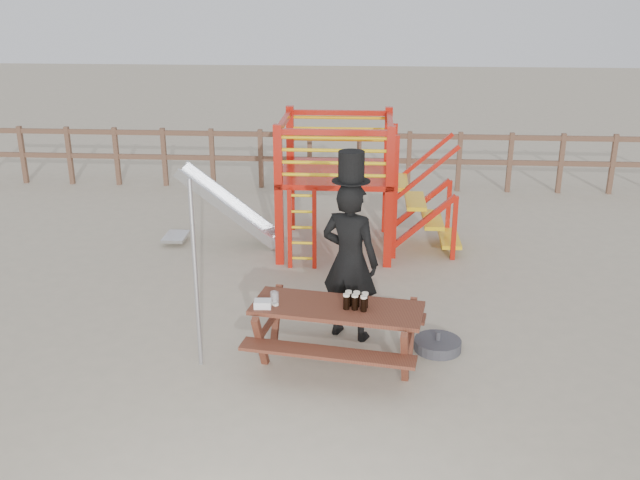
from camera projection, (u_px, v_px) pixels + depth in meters
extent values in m
plane|color=tan|center=(303.00, 356.00, 8.04)|extent=(60.00, 60.00, 0.00)
cube|color=brown|center=(334.00, 135.00, 14.23)|extent=(15.00, 0.06, 0.10)
cube|color=brown|center=(334.00, 160.00, 14.40)|extent=(15.00, 0.06, 0.10)
cube|color=brown|center=(23.00, 155.00, 14.82)|extent=(0.09, 0.09, 1.20)
cube|color=brown|center=(70.00, 156.00, 14.76)|extent=(0.09, 0.09, 1.20)
cube|color=brown|center=(117.00, 156.00, 14.69)|extent=(0.09, 0.09, 1.20)
cube|color=brown|center=(164.00, 157.00, 14.63)|extent=(0.09, 0.09, 1.20)
cube|color=brown|center=(212.00, 158.00, 14.56)|extent=(0.09, 0.09, 1.20)
cube|color=brown|center=(261.00, 159.00, 14.50)|extent=(0.09, 0.09, 1.20)
cube|color=brown|center=(310.00, 159.00, 14.43)|extent=(0.09, 0.09, 1.20)
cube|color=brown|center=(359.00, 160.00, 14.37)|extent=(0.09, 0.09, 1.20)
cube|color=brown|center=(409.00, 161.00, 14.30)|extent=(0.09, 0.09, 1.20)
cube|color=brown|center=(459.00, 162.00, 14.24)|extent=(0.09, 0.09, 1.20)
cube|color=brown|center=(510.00, 163.00, 14.17)|extent=(0.09, 0.09, 1.20)
cube|color=brown|center=(561.00, 163.00, 14.11)|extent=(0.09, 0.09, 1.20)
cube|color=brown|center=(612.00, 164.00, 14.04)|extent=(0.09, 0.09, 1.20)
cube|color=red|center=(279.00, 196.00, 10.35)|extent=(0.12, 0.12, 2.10)
cube|color=red|center=(389.00, 198.00, 10.24)|extent=(0.12, 0.12, 2.10)
cube|color=red|center=(291.00, 169.00, 11.85)|extent=(0.12, 0.12, 2.10)
cube|color=red|center=(387.00, 171.00, 11.74)|extent=(0.12, 0.12, 2.10)
cube|color=red|center=(336.00, 173.00, 10.99)|extent=(1.72, 1.72, 0.08)
cube|color=red|center=(334.00, 132.00, 9.97)|extent=(1.60, 0.08, 0.08)
cube|color=red|center=(339.00, 113.00, 11.47)|extent=(1.60, 0.08, 0.08)
cube|color=red|center=(284.00, 121.00, 10.77)|extent=(0.08, 1.60, 0.08)
cube|color=red|center=(390.00, 122.00, 10.67)|extent=(0.08, 1.60, 0.08)
cylinder|color=yellow|center=(334.00, 175.00, 10.18)|extent=(1.50, 0.05, 0.05)
cylinder|color=yellow|center=(339.00, 150.00, 11.68)|extent=(1.50, 0.05, 0.05)
cylinder|color=yellow|center=(334.00, 163.00, 10.12)|extent=(1.50, 0.05, 0.05)
cylinder|color=yellow|center=(339.00, 140.00, 11.62)|extent=(1.50, 0.05, 0.05)
cylinder|color=yellow|center=(334.00, 150.00, 10.06)|extent=(1.50, 0.05, 0.05)
cylinder|color=yellow|center=(339.00, 129.00, 11.56)|extent=(1.50, 0.05, 0.05)
cylinder|color=yellow|center=(334.00, 138.00, 10.00)|extent=(1.50, 0.05, 0.05)
cylinder|color=yellow|center=(339.00, 118.00, 11.50)|extent=(1.50, 0.05, 0.05)
cube|color=red|center=(290.00, 229.00, 10.35)|extent=(0.06, 0.06, 1.20)
cube|color=red|center=(314.00, 230.00, 10.32)|extent=(0.06, 0.06, 1.20)
cylinder|color=yellow|center=(302.00, 258.00, 10.49)|extent=(0.36, 0.04, 0.04)
cylinder|color=yellow|center=(302.00, 243.00, 10.41)|extent=(0.36, 0.04, 0.04)
cylinder|color=yellow|center=(302.00, 227.00, 10.32)|extent=(0.36, 0.04, 0.04)
cylinder|color=yellow|center=(302.00, 212.00, 10.24)|extent=(0.36, 0.04, 0.04)
cylinder|color=yellow|center=(302.00, 196.00, 10.16)|extent=(0.36, 0.04, 0.04)
cube|color=yellow|center=(398.00, 182.00, 10.97)|extent=(0.30, 0.90, 0.06)
cube|color=yellow|center=(415.00, 201.00, 11.06)|extent=(0.30, 0.90, 0.06)
cube|color=yellow|center=(432.00, 220.00, 11.14)|extent=(0.30, 0.90, 0.06)
cube|color=yellow|center=(449.00, 238.00, 11.22)|extent=(0.30, 0.90, 0.06)
cube|color=red|center=(424.00, 221.00, 10.69)|extent=(0.95, 0.08, 0.86)
cube|color=red|center=(421.00, 204.00, 11.53)|extent=(0.95, 0.08, 0.86)
cube|color=silver|center=(229.00, 207.00, 11.30)|extent=(1.53, 0.55, 1.21)
cube|color=silver|center=(226.00, 210.00, 11.03)|extent=(1.58, 0.04, 1.28)
cube|color=silver|center=(232.00, 200.00, 11.54)|extent=(1.58, 0.04, 1.28)
cube|color=silver|center=(176.00, 236.00, 11.54)|extent=(0.35, 0.55, 0.05)
cube|color=brown|center=(337.00, 308.00, 7.64)|extent=(1.91, 0.96, 0.05)
cube|color=brown|center=(327.00, 353.00, 7.27)|extent=(1.84, 0.54, 0.04)
cube|color=brown|center=(346.00, 311.00, 8.19)|extent=(1.84, 0.54, 0.04)
cube|color=brown|center=(269.00, 330.00, 7.92)|extent=(0.25, 1.09, 0.66)
cube|color=brown|center=(408.00, 345.00, 7.59)|extent=(0.25, 1.09, 0.66)
imported|color=black|center=(350.00, 261.00, 8.20)|extent=(0.82, 0.69, 1.90)
cube|color=#0C8C39|center=(356.00, 239.00, 8.25)|extent=(0.08, 0.05, 0.44)
cylinder|color=black|center=(351.00, 181.00, 7.87)|extent=(0.43, 0.43, 0.01)
cylinder|color=black|center=(351.00, 166.00, 7.81)|extent=(0.29, 0.29, 0.33)
cube|color=white|center=(357.00, 153.00, 7.90)|extent=(0.14, 0.06, 0.04)
cylinder|color=#B2B2B7|center=(196.00, 276.00, 7.52)|extent=(0.05, 0.05, 2.12)
cylinder|color=#3B3B40|center=(438.00, 345.00, 8.16)|extent=(0.54, 0.54, 0.12)
cylinder|color=#3B3B40|center=(438.00, 336.00, 8.12)|extent=(0.06, 0.06, 0.10)
cube|color=white|center=(263.00, 304.00, 7.59)|extent=(0.19, 0.15, 0.08)
cylinder|color=black|center=(346.00, 302.00, 7.54)|extent=(0.07, 0.07, 0.15)
cylinder|color=#F4E6C8|center=(346.00, 295.00, 7.51)|extent=(0.07, 0.07, 0.02)
cylinder|color=black|center=(355.00, 303.00, 7.53)|extent=(0.07, 0.07, 0.15)
cylinder|color=#F4E6C8|center=(355.00, 296.00, 7.50)|extent=(0.07, 0.07, 0.02)
cylinder|color=black|center=(364.00, 305.00, 7.49)|extent=(0.07, 0.07, 0.15)
cylinder|color=#F4E6C8|center=(364.00, 297.00, 7.46)|extent=(0.07, 0.07, 0.02)
cylinder|color=black|center=(349.00, 299.00, 7.61)|extent=(0.07, 0.07, 0.15)
cylinder|color=#F4E6C8|center=(349.00, 292.00, 7.58)|extent=(0.07, 0.07, 0.02)
cylinder|color=black|center=(357.00, 300.00, 7.60)|extent=(0.07, 0.07, 0.15)
cylinder|color=#F4E6C8|center=(357.00, 293.00, 7.57)|extent=(0.07, 0.07, 0.02)
cylinder|color=black|center=(365.00, 301.00, 7.57)|extent=(0.07, 0.07, 0.15)
cylinder|color=#F4E6C8|center=(365.00, 294.00, 7.54)|extent=(0.07, 0.07, 0.02)
cylinder|color=silver|center=(274.00, 298.00, 7.65)|extent=(0.07, 0.07, 0.15)
cylinder|color=#F4E6C8|center=(274.00, 303.00, 7.67)|extent=(0.06, 0.06, 0.02)
cylinder|color=silver|center=(275.00, 299.00, 7.62)|extent=(0.07, 0.07, 0.15)
cylinder|color=#F4E6C8|center=(276.00, 304.00, 7.65)|extent=(0.06, 0.06, 0.02)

